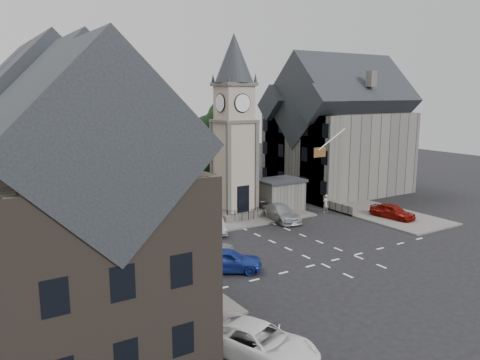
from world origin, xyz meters
TOP-DOWN VIEW (x-y plane):
  - ground at (0.00, 0.00)m, footprint 120.00×120.00m
  - pavement_west at (-12.50, 6.00)m, footprint 6.00×30.00m
  - pavement_east at (12.00, 8.00)m, footprint 6.00×26.00m
  - central_island at (1.50, 8.00)m, footprint 10.00×8.00m
  - road_markings at (0.00, -5.50)m, footprint 20.00×8.00m
  - clock_tower at (0.00, 7.99)m, footprint 4.86×4.86m
  - stone_shelter at (4.80, 7.50)m, footprint 4.30×3.30m
  - town_tree at (2.00, 13.00)m, footprint 7.20×7.20m
  - warning_sign_post at (-3.20, 5.43)m, footprint 0.70×0.19m
  - terrace_pink at (-15.50, 16.00)m, footprint 8.10×7.60m
  - terrace_cream at (-15.50, 8.00)m, footprint 8.10×7.60m
  - terrace_tudor at (-15.50, 0.00)m, footprint 8.10×7.60m
  - building_sw_stone at (-17.00, -9.00)m, footprint 8.60×7.60m
  - backdrop_west at (-12.00, 28.00)m, footprint 20.00×10.00m
  - east_building at (15.59, 11.00)m, footprint 14.40×11.40m
  - east_boundary_wall at (9.20, 10.00)m, footprint 0.40×16.00m
  - flagpole at (8.00, 4.00)m, footprint 3.68×0.10m
  - car_west_blue at (-7.50, -3.39)m, footprint 4.71×3.84m
  - car_west_silver at (-7.57, -0.73)m, footprint 4.13×2.96m
  - car_west_grey at (-10.25, 8.00)m, footprint 5.56×3.62m
  - car_island_silver at (-4.02, 4.50)m, footprint 2.49×4.15m
  - car_island_east at (2.71, 4.50)m, footprint 2.55×5.06m
  - car_east_red at (11.50, -0.40)m, footprint 2.16×4.27m
  - van_sw_white at (-11.35, -12.65)m, footprint 4.27×5.87m
  - pedestrian at (8.00, 4.53)m, footprint 0.66×0.46m

SIDE VIEW (x-z plane):
  - ground at x=0.00m, z-range 0.00..0.00m
  - road_markings at x=0.00m, z-range 0.00..0.01m
  - pavement_west at x=-12.50m, z-range 0.00..0.14m
  - pavement_east at x=12.00m, z-range 0.00..0.14m
  - central_island at x=1.50m, z-range 0.00..0.16m
  - east_boundary_wall at x=9.20m, z-range 0.00..0.90m
  - car_island_silver at x=-4.02m, z-range 0.00..1.29m
  - car_west_silver at x=-7.57m, z-range 0.00..1.29m
  - car_east_red at x=11.50m, z-range 0.00..1.39m
  - car_island_east at x=2.71m, z-range 0.00..1.41m
  - car_west_grey at x=-10.25m, z-range 0.00..1.42m
  - van_sw_white at x=-11.35m, z-range 0.00..1.48m
  - car_west_blue at x=-7.50m, z-range 0.00..1.51m
  - pedestrian at x=8.00m, z-range 0.00..1.74m
  - stone_shelter at x=4.80m, z-range 0.01..3.09m
  - warning_sign_post at x=-3.20m, z-range 0.60..3.45m
  - backdrop_west at x=-12.00m, z-range 0.00..8.00m
  - building_sw_stone at x=-17.00m, z-range 0.15..10.55m
  - terrace_tudor at x=-15.50m, z-range 0.19..12.19m
  - east_building at x=15.59m, z-range -0.04..12.56m
  - terrace_pink at x=-15.50m, z-range 0.18..12.98m
  - terrace_cream at x=-15.50m, z-range 0.18..12.98m
  - town_tree at x=2.00m, z-range 1.57..12.37m
  - flagpole at x=8.00m, z-range 5.63..8.37m
  - clock_tower at x=0.00m, z-range 0.00..16.25m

